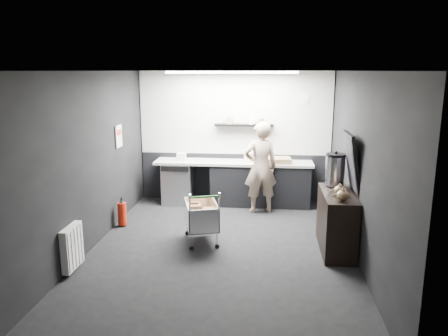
# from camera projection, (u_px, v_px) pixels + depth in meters

# --- Properties ---
(floor) EXTENTS (5.50, 5.50, 0.00)m
(floor) POSITION_uv_depth(u_px,v_px,m) (221.00, 251.00, 6.71)
(floor) COLOR black
(floor) RESTS_ON ground
(ceiling) EXTENTS (5.50, 5.50, 0.00)m
(ceiling) POSITION_uv_depth(u_px,v_px,m) (220.00, 71.00, 6.12)
(ceiling) COLOR white
(ceiling) RESTS_ON wall_back
(wall_back) EXTENTS (5.50, 0.00, 5.50)m
(wall_back) POSITION_uv_depth(u_px,v_px,m) (235.00, 137.00, 9.08)
(wall_back) COLOR black
(wall_back) RESTS_ON floor
(wall_front) EXTENTS (5.50, 0.00, 5.50)m
(wall_front) POSITION_uv_depth(u_px,v_px,m) (186.00, 232.00, 3.74)
(wall_front) COLOR black
(wall_front) RESTS_ON floor
(wall_left) EXTENTS (0.00, 5.50, 5.50)m
(wall_left) POSITION_uv_depth(u_px,v_px,m) (89.00, 162.00, 6.61)
(wall_left) COLOR black
(wall_left) RESTS_ON floor
(wall_right) EXTENTS (0.00, 5.50, 5.50)m
(wall_right) POSITION_uv_depth(u_px,v_px,m) (360.00, 168.00, 6.21)
(wall_right) COLOR black
(wall_right) RESTS_ON floor
(kitchen_wall_panel) EXTENTS (3.95, 0.02, 1.70)m
(kitchen_wall_panel) POSITION_uv_depth(u_px,v_px,m) (235.00, 113.00, 8.95)
(kitchen_wall_panel) COLOR beige
(kitchen_wall_panel) RESTS_ON wall_back
(dado_panel) EXTENTS (3.95, 0.02, 1.00)m
(dado_panel) POSITION_uv_depth(u_px,v_px,m) (234.00, 177.00, 9.25)
(dado_panel) COLOR black
(dado_panel) RESTS_ON wall_back
(floating_shelf) EXTENTS (1.20, 0.22, 0.04)m
(floating_shelf) POSITION_uv_depth(u_px,v_px,m) (244.00, 125.00, 8.88)
(floating_shelf) COLOR black
(floating_shelf) RESTS_ON wall_back
(wall_clock) EXTENTS (0.20, 0.03, 0.20)m
(wall_clock) POSITION_uv_depth(u_px,v_px,m) (304.00, 99.00, 8.74)
(wall_clock) COLOR white
(wall_clock) RESTS_ON wall_back
(poster) EXTENTS (0.02, 0.30, 0.40)m
(poster) POSITION_uv_depth(u_px,v_px,m) (119.00, 136.00, 7.82)
(poster) COLOR silver
(poster) RESTS_ON wall_left
(poster_red_band) EXTENTS (0.02, 0.22, 0.10)m
(poster_red_band) POSITION_uv_depth(u_px,v_px,m) (119.00, 132.00, 7.81)
(poster_red_band) COLOR red
(poster_red_band) RESTS_ON poster
(radiator) EXTENTS (0.10, 0.50, 0.60)m
(radiator) POSITION_uv_depth(u_px,v_px,m) (72.00, 247.00, 5.95)
(radiator) COLOR white
(radiator) RESTS_ON wall_left
(ceiling_strip) EXTENTS (2.40, 0.20, 0.04)m
(ceiling_strip) POSITION_uv_depth(u_px,v_px,m) (231.00, 72.00, 7.92)
(ceiling_strip) COLOR white
(ceiling_strip) RESTS_ON ceiling
(prep_counter) EXTENTS (3.20, 0.61, 0.90)m
(prep_counter) POSITION_uv_depth(u_px,v_px,m) (240.00, 183.00, 8.94)
(prep_counter) COLOR black
(prep_counter) RESTS_ON floor
(person) EXTENTS (0.73, 0.58, 1.77)m
(person) POSITION_uv_depth(u_px,v_px,m) (261.00, 167.00, 8.37)
(person) COLOR beige
(person) RESTS_ON floor
(shopping_cart) EXTENTS (0.69, 0.94, 0.89)m
(shopping_cart) POSITION_uv_depth(u_px,v_px,m) (201.00, 217.00, 6.97)
(shopping_cart) COLOR silver
(shopping_cart) RESTS_ON floor
(sideboard) EXTENTS (0.52, 1.21, 1.82)m
(sideboard) POSITION_uv_depth(u_px,v_px,m) (337.00, 214.00, 6.64)
(sideboard) COLOR black
(sideboard) RESTS_ON floor
(fire_extinguisher) EXTENTS (0.15, 0.15, 0.50)m
(fire_extinguisher) POSITION_uv_depth(u_px,v_px,m) (122.00, 213.00, 7.71)
(fire_extinguisher) COLOR red
(fire_extinguisher) RESTS_ON floor
(cardboard_box) EXTENTS (0.54, 0.43, 0.10)m
(cardboard_box) POSITION_uv_depth(u_px,v_px,m) (278.00, 160.00, 8.71)
(cardboard_box) COLOR olive
(cardboard_box) RESTS_ON prep_counter
(pink_tub) EXTENTS (0.19, 0.19, 0.19)m
(pink_tub) POSITION_uv_depth(u_px,v_px,m) (248.00, 157.00, 8.81)
(pink_tub) COLOR #F6D5D5
(pink_tub) RESTS_ON prep_counter
(white_container) EXTENTS (0.18, 0.14, 0.16)m
(white_container) POSITION_uv_depth(u_px,v_px,m) (181.00, 157.00, 8.90)
(white_container) COLOR white
(white_container) RESTS_ON prep_counter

